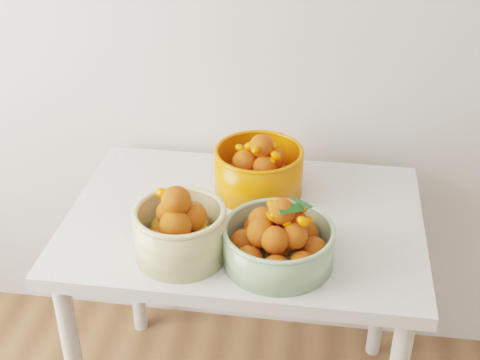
% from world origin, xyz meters
% --- Properties ---
extents(table, '(1.00, 0.70, 0.75)m').
position_xyz_m(table, '(-0.23, 1.60, 0.65)').
color(table, silver).
rests_on(table, ground).
extents(bowl_cream, '(0.25, 0.25, 0.20)m').
position_xyz_m(bowl_cream, '(-0.36, 1.40, 0.83)').
color(bowl_cream, '#C8BB7C').
rests_on(bowl_cream, table).
extents(bowl_green, '(0.37, 0.37, 0.18)m').
position_xyz_m(bowl_green, '(-0.11, 1.41, 0.81)').
color(bowl_green, '#8AAE7D').
rests_on(bowl_green, table).
extents(bowl_orange, '(0.29, 0.29, 0.19)m').
position_xyz_m(bowl_orange, '(-0.20, 1.74, 0.82)').
color(bowl_orange, '#EC5805').
rests_on(bowl_orange, table).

